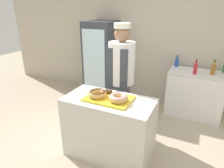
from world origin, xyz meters
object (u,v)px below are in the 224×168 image
(brownie_back_left, at_px, (108,92))
(bottle_red, at_px, (195,69))
(donut_chocolate_glaze, at_px, (97,93))
(baker_person, at_px, (121,78))
(beverage_fridge, at_px, (101,61))
(serving_tray, at_px, (109,98))
(bottle_amber, at_px, (213,69))
(brownie_back_right, at_px, (118,94))
(chest_freezer, at_px, (194,94))
(bottle_blue, at_px, (177,62))
(donut_light_glaze, at_px, (118,98))

(brownie_back_left, relative_size, bottle_red, 0.33)
(donut_chocolate_glaze, relative_size, baker_person, 0.14)
(baker_person, relative_size, bottle_red, 6.80)
(beverage_fridge, bearing_deg, serving_tray, -58.91)
(bottle_red, xyz_separation_m, bottle_amber, (0.29, 0.12, -0.00))
(donut_chocolate_glaze, bearing_deg, brownie_back_right, 35.90)
(donut_chocolate_glaze, height_order, chest_freezer, donut_chocolate_glaze)
(bottle_red, bearing_deg, donut_chocolate_glaze, -123.62)
(baker_person, xyz_separation_m, bottle_amber, (1.32, 1.06, 0.04))
(donut_chocolate_glaze, xyz_separation_m, beverage_fridge, (-0.90, 1.77, -0.09))
(brownie_back_right, bearing_deg, bottle_amber, 54.23)
(beverage_fridge, distance_m, bottle_blue, 1.62)
(brownie_back_right, height_order, bottle_amber, bottle_amber)
(bottle_blue, distance_m, bottle_amber, 0.70)
(donut_light_glaze, bearing_deg, bottle_amber, 58.53)
(serving_tray, bearing_deg, baker_person, 98.99)
(brownie_back_left, xyz_separation_m, brownie_back_right, (0.16, 0.00, 0.00))
(chest_freezer, height_order, bottle_blue, bottle_blue)
(serving_tray, bearing_deg, bottle_amber, 54.62)
(brownie_back_left, height_order, bottle_red, bottle_red)
(donut_chocolate_glaze, height_order, baker_person, baker_person)
(bottle_red, bearing_deg, beverage_fridge, 175.81)
(bottle_blue, bearing_deg, bottle_red, -44.04)
(chest_freezer, relative_size, bottle_blue, 4.43)
(donut_chocolate_glaze, bearing_deg, serving_tray, 11.65)
(bottle_blue, bearing_deg, brownie_back_left, -109.27)
(donut_chocolate_glaze, xyz_separation_m, bottle_red, (1.08, 1.62, 0.03))
(serving_tray, xyz_separation_m, baker_person, (-0.10, 0.66, 0.05))
(baker_person, xyz_separation_m, chest_freezer, (1.08, 1.09, -0.50))
(donut_light_glaze, bearing_deg, baker_person, 110.21)
(donut_chocolate_glaze, relative_size, brownie_back_right, 2.81)
(baker_person, distance_m, bottle_blue, 1.45)
(baker_person, bearing_deg, bottle_amber, 38.64)
(serving_tray, relative_size, beverage_fridge, 0.35)
(donut_light_glaze, bearing_deg, bottle_blue, 78.42)
(donut_light_glaze, bearing_deg, beverage_fridge, 124.10)
(brownie_back_right, height_order, chest_freezer, brownie_back_right)
(brownie_back_left, distance_m, brownie_back_right, 0.16)
(beverage_fridge, bearing_deg, brownie_back_left, -58.86)
(bottle_red, bearing_deg, bottle_amber, 23.12)
(serving_tray, xyz_separation_m, brownie_back_right, (0.08, 0.14, 0.03))
(donut_chocolate_glaze, xyz_separation_m, brownie_back_left, (0.07, 0.17, -0.03))
(donut_light_glaze, distance_m, beverage_fridge, 2.14)
(beverage_fridge, relative_size, bottle_red, 6.55)
(brownie_back_right, distance_m, bottle_amber, 1.95)
(beverage_fridge, bearing_deg, bottle_red, -4.19)
(brownie_back_right, relative_size, bottle_red, 0.33)
(beverage_fridge, bearing_deg, brownie_back_right, -54.88)
(brownie_back_left, bearing_deg, bottle_amber, 50.61)
(donut_chocolate_glaze, height_order, donut_light_glaze, same)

